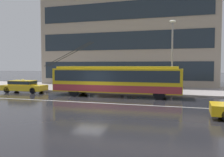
{
  "coord_description": "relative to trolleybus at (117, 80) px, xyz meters",
  "views": [
    {
      "loc": [
        7.46,
        -18.04,
        2.88
      ],
      "look_at": [
        1.07,
        2.78,
        1.64
      ],
      "focal_mm": 38.27,
      "sensor_mm": 36.0,
      "label": 1
    }
  ],
  "objects": [
    {
      "name": "taxi_queued_behind_bus",
      "position": [
        -10.15,
        0.03,
        -0.82
      ],
      "size": [
        4.68,
        1.94,
        1.39
      ],
      "color": "yellow",
      "rests_on": "ground_plane"
    },
    {
      "name": "pedestrian_approaching_curb",
      "position": [
        -1.26,
        4.05,
        0.17
      ],
      "size": [
        1.13,
        1.13,
        1.92
      ],
      "color": "black",
      "rests_on": "sidewalk_slab"
    },
    {
      "name": "sidewalk_slab",
      "position": [
        -1.43,
        6.6,
        -1.45
      ],
      "size": [
        80.0,
        10.0,
        0.14
      ],
      "primitive_type": "cube",
      "color": "gray",
      "rests_on": "ground_plane"
    },
    {
      "name": "ground_plane",
      "position": [
        -1.43,
        -3.02,
        -1.52
      ],
      "size": [
        160.0,
        160.0,
        0.0
      ],
      "primitive_type": "plane",
      "color": "black"
    },
    {
      "name": "lane_centre_line",
      "position": [
        -1.43,
        -4.22,
        -1.52
      ],
      "size": [
        72.0,
        0.14,
        0.01
      ],
      "primitive_type": "cube",
      "color": "silver",
      "rests_on": "ground_plane"
    },
    {
      "name": "office_tower_corner_left",
      "position": [
        -2.03,
        15.7,
        10.4
      ],
      "size": [
        24.32,
        13.31,
        23.83
      ],
      "color": "gray",
      "rests_on": "ground_plane"
    },
    {
      "name": "street_lamp",
      "position": [
        4.83,
        2.21,
        2.7
      ],
      "size": [
        0.6,
        0.32,
        6.94
      ],
      "color": "gray",
      "rests_on": "sidewalk_slab"
    },
    {
      "name": "pedestrian_walking_past",
      "position": [
        -0.16,
        2.34,
        0.18
      ],
      "size": [
        1.37,
        1.37,
        1.94
      ],
      "color": "#2E3148",
      "rests_on": "sidewalk_slab"
    },
    {
      "name": "pedestrian_at_shelter",
      "position": [
        0.86,
        3.18,
        0.24
      ],
      "size": [
        1.54,
        1.54,
        1.99
      ],
      "color": "#474B52",
      "rests_on": "sidewalk_slab"
    },
    {
      "name": "trolleybus",
      "position": [
        0.0,
        0.0,
        0.0
      ],
      "size": [
        13.2,
        2.79,
        5.07
      ],
      "color": "gold",
      "rests_on": "ground_plane"
    },
    {
      "name": "bus_shelter",
      "position": [
        -1.86,
        3.38,
        0.46
      ],
      "size": [
        4.09,
        1.61,
        2.47
      ],
      "color": "gray",
      "rests_on": "sidewalk_slab"
    }
  ]
}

